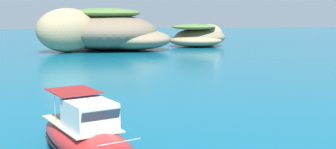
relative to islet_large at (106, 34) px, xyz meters
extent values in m
ellipsoid|color=#84755B|center=(4.87, -0.80, -1.04)|extent=(21.63, 22.84, 4.28)
ellipsoid|color=#756651|center=(-0.45, -0.10, 0.39)|extent=(28.04, 26.99, 7.14)
ellipsoid|color=#84755B|center=(0.93, 3.28, -1.04)|extent=(26.64, 25.13, 4.28)
ellipsoid|color=#756651|center=(1.97, -0.61, -1.05)|extent=(12.70, 13.49, 4.27)
ellipsoid|color=#9E8966|center=(-7.29, -4.41, 0.93)|extent=(14.82, 13.78, 8.22)
ellipsoid|color=#517538|center=(-0.11, -0.47, 4.10)|extent=(13.78, 12.53, 2.02)
ellipsoid|color=#9E8966|center=(19.65, 4.91, -1.83)|extent=(13.88, 13.32, 2.71)
ellipsoid|color=#9E8966|center=(23.08, 5.75, -0.75)|extent=(8.54, 8.50, 4.87)
ellipsoid|color=#84755B|center=(21.09, 6.75, -1.20)|extent=(13.21, 13.95, 3.96)
ellipsoid|color=#517538|center=(18.99, 4.14, 1.17)|extent=(9.65, 8.77, 1.21)
ellipsoid|color=red|center=(-3.49, -64.88, -2.36)|extent=(6.33, 10.08, 1.65)
ellipsoid|color=black|center=(-3.49, -64.88, -2.73)|extent=(6.46, 10.28, 0.20)
cube|color=#C6B793|center=(-3.77, -64.20, -1.66)|extent=(4.29, 5.87, 0.06)
cube|color=silver|center=(-3.31, -65.33, -0.95)|extent=(2.91, 3.28, 1.36)
cube|color=#2D4756|center=(-2.80, -66.60, -0.81)|extent=(1.87, 0.99, 0.72)
cylinder|color=silver|center=(-2.08, -68.38, -1.48)|extent=(1.90, 0.80, 0.04)
cube|color=maroon|center=(-4.13, -63.30, -0.10)|extent=(3.19, 3.55, 0.04)
cylinder|color=silver|center=(-3.19, -62.92, -0.88)|extent=(0.03, 0.03, 1.55)
cylinder|color=silver|center=(-5.07, -63.69, -0.88)|extent=(0.03, 0.03, 1.55)
camera|label=1|loc=(-3.18, -85.90, 3.92)|focal=45.34mm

